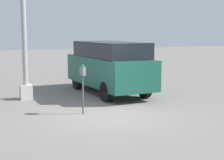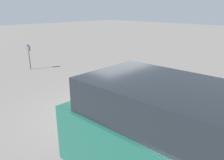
% 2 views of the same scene
% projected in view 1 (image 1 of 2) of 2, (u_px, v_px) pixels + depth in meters
% --- Properties ---
extents(ground_plane, '(80.00, 80.00, 0.00)m').
position_uv_depth(ground_plane, '(107.00, 116.00, 10.40)').
color(ground_plane, slate).
extents(parking_meter_near, '(0.22, 0.15, 1.54)m').
position_uv_depth(parking_meter_near, '(83.00, 78.00, 10.51)').
color(parking_meter_near, '#4C4C4C').
rests_on(parking_meter_near, ground).
extents(lamp_post, '(0.44, 0.44, 6.15)m').
position_uv_depth(lamp_post, '(24.00, 39.00, 12.70)').
color(lamp_post, beige).
rests_on(lamp_post, ground).
extents(parked_van, '(5.09, 2.10, 2.13)m').
position_uv_depth(parked_van, '(109.00, 65.00, 14.08)').
color(parked_van, '#195142').
rests_on(parked_van, ground).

